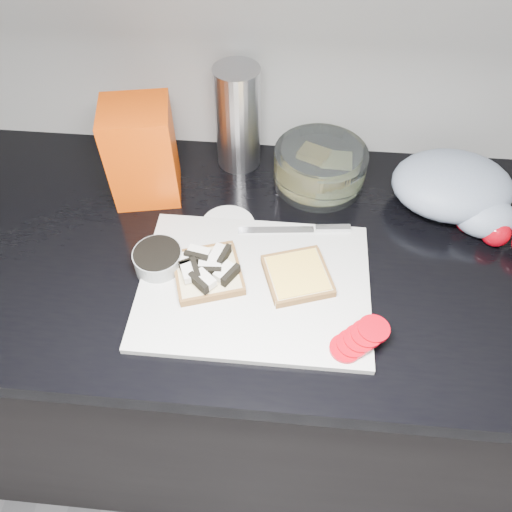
{
  "coord_description": "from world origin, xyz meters",
  "views": [
    {
      "loc": [
        -0.09,
        0.59,
        1.61
      ],
      "look_at": [
        -0.14,
        1.13,
        0.95
      ],
      "focal_mm": 35.0,
      "sensor_mm": 36.0,
      "label": 1
    }
  ],
  "objects": [
    {
      "name": "knife",
      "position": [
        -0.05,
        1.24,
        0.92
      ],
      "size": [
        0.21,
        0.04,
        0.01
      ],
      "rotation": [
        0.0,
        0.0,
        0.11
      ],
      "color": "silver",
      "rests_on": "cutting_board"
    },
    {
      "name": "bread_left",
      "position": [
        -0.23,
        1.11,
        0.92
      ],
      "size": [
        0.15,
        0.15,
        0.04
      ],
      "rotation": [
        0.0,
        0.0,
        0.32
      ],
      "color": "beige",
      "rests_on": "cutting_board"
    },
    {
      "name": "grocery_bag",
      "position": [
        0.23,
        1.34,
        0.95
      ],
      "size": [
        0.23,
        0.21,
        0.1
      ],
      "rotation": [
        0.0,
        0.0,
        -0.01
      ],
      "color": "#94A1B6",
      "rests_on": "countertop"
    },
    {
      "name": "seed_tub",
      "position": [
        -0.32,
        1.13,
        0.92
      ],
      "size": [
        0.09,
        0.09,
        0.04
      ],
      "color": "#949999",
      "rests_on": "countertop"
    },
    {
      "name": "base_cabinet",
      "position": [
        0.0,
        1.2,
        0.43
      ],
      "size": [
        3.5,
        0.6,
        0.86
      ],
      "primitive_type": "cube",
      "color": "black",
      "rests_on": "ground"
    },
    {
      "name": "bread_right",
      "position": [
        -0.07,
        1.12,
        0.92
      ],
      "size": [
        0.14,
        0.14,
        0.02
      ],
      "rotation": [
        0.0,
        0.0,
        0.33
      ],
      "color": "beige",
      "rests_on": "cutting_board"
    },
    {
      "name": "whole_tomatoes",
      "position": [
        0.3,
        1.25,
        0.93
      ],
      "size": [
        0.15,
        0.1,
        0.05
      ],
      "rotation": [
        0.0,
        0.0,
        -0.08
      ],
      "color": "#B30411",
      "rests_on": "countertop"
    },
    {
      "name": "countertop",
      "position": [
        0.0,
        1.2,
        0.88
      ],
      "size": [
        3.5,
        0.64,
        0.04
      ],
      "primitive_type": "cube",
      "color": "black",
      "rests_on": "base_cabinet"
    },
    {
      "name": "cutting_board",
      "position": [
        -0.14,
        1.1,
        0.91
      ],
      "size": [
        0.4,
        0.3,
        0.01
      ],
      "primitive_type": "cube",
      "color": "silver",
      "rests_on": "countertop"
    },
    {
      "name": "glass_bowl",
      "position": [
        -0.04,
        1.39,
        0.94
      ],
      "size": [
        0.19,
        0.19,
        0.08
      ],
      "rotation": [
        0.0,
        0.0,
        -0.42
      ],
      "color": "silver",
      "rests_on": "countertop"
    },
    {
      "name": "bread_bag",
      "position": [
        -0.38,
        1.33,
        1.0
      ],
      "size": [
        0.15,
        0.14,
        0.2
      ],
      "primitive_type": "cube",
      "rotation": [
        0.0,
        0.0,
        0.2
      ],
      "color": "#F04E04",
      "rests_on": "countertop"
    },
    {
      "name": "tub_lid",
      "position": [
        -0.21,
        1.24,
        0.9
      ],
      "size": [
        0.14,
        0.14,
        0.01
      ],
      "primitive_type": "cylinder",
      "rotation": [
        0.0,
        0.0,
        -0.43
      ],
      "color": "silver",
      "rests_on": "countertop"
    },
    {
      "name": "steel_canister",
      "position": [
        -0.21,
        1.44,
        1.01
      ],
      "size": [
        0.09,
        0.09,
        0.22
      ],
      "primitive_type": "cylinder",
      "color": "#ADADB1",
      "rests_on": "countertop"
    },
    {
      "name": "tomato_slices",
      "position": [
        0.03,
        1.0,
        0.92
      ],
      "size": [
        0.1,
        0.09,
        0.02
      ],
      "rotation": [
        0.0,
        0.0,
        0.15
      ],
      "color": "#B30411",
      "rests_on": "cutting_board"
    }
  ]
}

